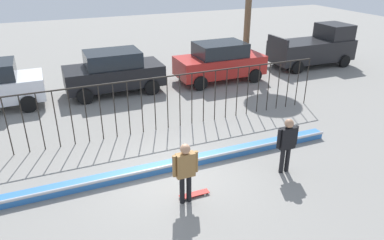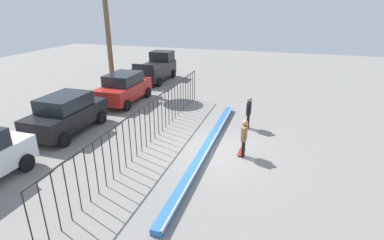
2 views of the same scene
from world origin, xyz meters
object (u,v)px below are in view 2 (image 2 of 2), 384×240
object	(u,v)px
camera_operator	(249,110)
parked_car_red	(124,88)
skateboarder	(244,135)
pickup_truck	(157,68)
skateboard	(241,152)
parked_car_black	(66,114)

from	to	relation	value
camera_operator	parked_car_red	xyz separation A→B (m)	(2.04, 8.23, -0.03)
skateboarder	pickup_truck	size ratio (longest dim) A/B	0.35
skateboard	camera_operator	xyz separation A→B (m)	(2.85, 0.09, 0.94)
skateboard	parked_car_red	xyz separation A→B (m)	(4.89, 8.32, 0.91)
skateboard	camera_operator	size ratio (longest dim) A/B	0.48
skateboard	parked_car_red	world-z (taller)	parked_car_red
parked_car_red	camera_operator	bearing A→B (deg)	-106.83
skateboard	camera_operator	distance (m)	3.00
skateboarder	pickup_truck	bearing A→B (deg)	38.25
parked_car_black	pickup_truck	distance (m)	11.28
camera_operator	parked_car_black	xyz separation A→B (m)	(-3.11, 8.53, -0.03)
camera_operator	skateboard	bearing A→B (deg)	9.84
skateboarder	parked_car_black	world-z (taller)	parked_car_black
pickup_truck	parked_car_black	bearing A→B (deg)	177.78
camera_operator	parked_car_black	bearing A→B (deg)	-61.90
skateboarder	parked_car_red	size ratio (longest dim) A/B	0.38
parked_car_red	pickup_truck	world-z (taller)	pickup_truck
parked_car_black	parked_car_red	distance (m)	5.16
parked_car_black	skateboard	bearing A→B (deg)	-86.24
skateboarder	parked_car_black	distance (m)	8.74
parked_car_red	parked_car_black	bearing A→B (deg)	173.77
camera_operator	pickup_truck	size ratio (longest dim) A/B	0.35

